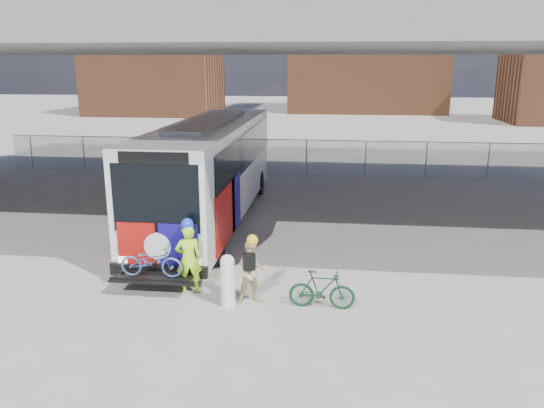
% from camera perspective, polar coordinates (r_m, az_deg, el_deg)
% --- Properties ---
extents(ground, '(160.00, 160.00, 0.00)m').
position_cam_1_polar(ground, '(16.11, -2.19, -5.41)').
color(ground, '#9E9991').
rests_on(ground, ground).
extents(bus, '(2.67, 12.90, 3.69)m').
position_cam_1_polar(bus, '(19.19, -6.61, 4.35)').
color(bus, silver).
rests_on(bus, ground).
extents(overpass, '(40.00, 16.00, 7.95)m').
position_cam_1_polar(overpass, '(19.10, -0.47, 17.76)').
color(overpass, '#605E59').
rests_on(overpass, ground).
extents(chainlink_fence, '(30.00, 0.06, 30.00)m').
position_cam_1_polar(chainlink_fence, '(27.35, 1.63, 6.11)').
color(chainlink_fence, gray).
rests_on(chainlink_fence, ground).
extents(brick_buildings, '(54.00, 22.00, 12.00)m').
position_cam_1_polar(brick_buildings, '(63.17, 5.81, 14.64)').
color(brick_buildings, brown).
rests_on(brick_buildings, ground).
extents(smokestack, '(2.20, 2.20, 25.00)m').
position_cam_1_polar(smokestack, '(71.23, 17.05, 19.82)').
color(smokestack, brown).
rests_on(smokestack, ground).
extents(bollard, '(0.34, 0.34, 1.29)m').
position_cam_1_polar(bollard, '(12.60, -4.78, -8.01)').
color(bollard, silver).
rests_on(bollard, ground).
extents(cyclist_hivis, '(0.75, 0.61, 1.94)m').
position_cam_1_polar(cyclist_hivis, '(13.36, -8.97, -5.67)').
color(cyclist_hivis, '#B9FF1A').
rests_on(cyclist_hivis, ground).
extents(cyclist_tan, '(0.93, 0.84, 1.72)m').
position_cam_1_polar(cyclist_tan, '(12.69, -2.10, -7.21)').
color(cyclist_tan, tan).
rests_on(cyclist_tan, ground).
extents(bike_parked, '(1.57, 0.50, 0.93)m').
position_cam_1_polar(bike_parked, '(12.59, 5.38, -9.15)').
color(bike_parked, '#133B22').
rests_on(bike_parked, ground).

